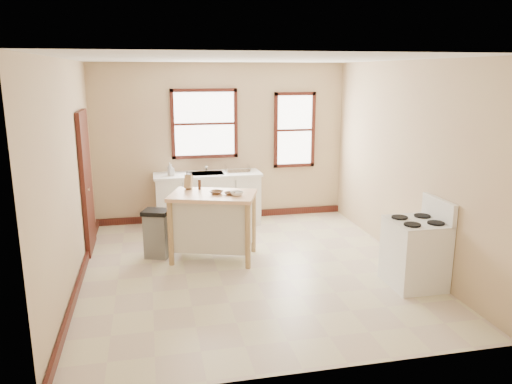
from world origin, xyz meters
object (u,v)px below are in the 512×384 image
(pepper_grinder, at_px, (200,184))
(knife_block, at_px, (188,182))
(bowl_b, at_px, (229,193))
(soap_bottle_a, at_px, (170,169))
(soap_bottle_b, at_px, (171,170))
(gas_stove, at_px, (416,243))
(dish_rack, at_px, (237,169))
(trash_bin, at_px, (157,234))
(kitchen_island, at_px, (213,226))
(bowl_c, at_px, (237,194))
(bowl_a, at_px, (217,192))

(pepper_grinder, bearing_deg, knife_block, 156.28)
(bowl_b, bearing_deg, knife_block, 138.71)
(soap_bottle_a, distance_m, soap_bottle_b, 0.03)
(pepper_grinder, height_order, bowl_b, pepper_grinder)
(soap_bottle_b, distance_m, gas_stove, 4.22)
(dish_rack, xyz_separation_m, gas_stove, (1.69, -3.17, -0.41))
(soap_bottle_b, height_order, trash_bin, soap_bottle_b)
(trash_bin, bearing_deg, gas_stove, -7.10)
(kitchen_island, relative_size, knife_block, 5.91)
(bowl_c, distance_m, trash_bin, 1.35)
(soap_bottle_a, relative_size, bowl_a, 1.21)
(bowl_b, height_order, bowl_c, bowl_c)
(kitchen_island, xyz_separation_m, bowl_b, (0.22, -0.11, 0.50))
(bowl_b, xyz_separation_m, gas_stove, (2.13, -1.36, -0.42))
(pepper_grinder, height_order, bowl_a, pepper_grinder)
(bowl_a, xyz_separation_m, bowl_b, (0.17, -0.08, -0.00))
(pepper_grinder, relative_size, trash_bin, 0.21)
(bowl_c, height_order, trash_bin, bowl_c)
(soap_bottle_a, xyz_separation_m, knife_block, (0.21, -1.27, 0.04))
(trash_bin, bearing_deg, dish_rack, 66.49)
(soap_bottle_a, xyz_separation_m, bowl_a, (0.57, -1.66, -0.04))
(knife_block, xyz_separation_m, pepper_grinder, (0.15, -0.07, -0.03))
(bowl_a, relative_size, bowl_c, 1.03)
(soap_bottle_a, distance_m, bowl_a, 1.76)
(bowl_a, xyz_separation_m, gas_stove, (2.30, -1.44, -0.43))
(soap_bottle_a, relative_size, soap_bottle_b, 1.14)
(kitchen_island, distance_m, bowl_a, 0.51)
(dish_rack, distance_m, trash_bin, 2.16)
(pepper_grinder, bearing_deg, gas_stove, -35.03)
(soap_bottle_a, bearing_deg, knife_block, -79.43)
(kitchen_island, bearing_deg, dish_rack, 87.40)
(soap_bottle_b, height_order, bowl_a, soap_bottle_b)
(soap_bottle_a, bearing_deg, pepper_grinder, -73.59)
(kitchen_island, distance_m, bowl_c, 0.63)
(bowl_a, relative_size, gas_stove, 0.16)
(dish_rack, bearing_deg, soap_bottle_a, 166.93)
(knife_block, relative_size, bowl_c, 1.13)
(soap_bottle_a, height_order, soap_bottle_b, soap_bottle_a)
(dish_rack, bearing_deg, pepper_grinder, -136.41)
(soap_bottle_a, height_order, bowl_a, soap_bottle_a)
(gas_stove, bearing_deg, bowl_c, 147.96)
(pepper_grinder, xyz_separation_m, bowl_a, (0.21, -0.32, -0.05))
(bowl_a, distance_m, bowl_c, 0.31)
(bowl_b, bearing_deg, dish_rack, 76.44)
(bowl_a, bearing_deg, pepper_grinder, 122.57)
(bowl_a, xyz_separation_m, bowl_c, (0.26, -0.16, 0.01))
(kitchen_island, relative_size, gas_stove, 1.06)
(trash_bin, bearing_deg, bowl_a, 4.32)
(pepper_grinder, distance_m, trash_bin, 0.94)
(bowl_b, bearing_deg, gas_stove, -32.53)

